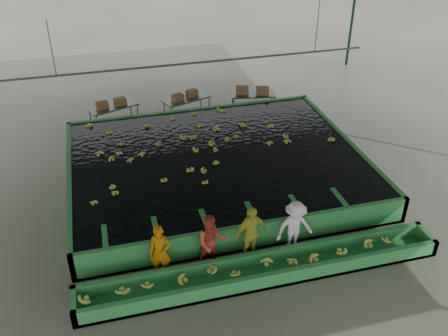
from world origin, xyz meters
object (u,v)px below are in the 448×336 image
object	(u,v)px
sorting_trough	(264,270)
worker_b	(211,242)
packing_table_mid	(187,108)
box_stack_mid	(185,98)
packing_table_right	(253,103)
box_stack_left	(111,106)
worker_c	(250,234)
flotation_tank	(217,167)
packing_table_left	(114,116)
box_stack_right	(252,94)
worker_d	(295,227)
worker_a	(160,252)

from	to	relation	value
sorting_trough	worker_b	distance (m)	1.59
worker_b	packing_table_mid	world-z (taller)	worker_b
box_stack_mid	packing_table_right	bearing A→B (deg)	-4.19
worker_b	box_stack_mid	xyz separation A→B (m)	(1.14, 9.30, 0.09)
packing_table_right	box_stack_left	size ratio (longest dim) A/B	1.55
worker_c	packing_table_mid	distance (m)	9.31
flotation_tank	box_stack_left	xyz separation A→B (m)	(-3.20, 4.98, 0.47)
worker_c	packing_table_mid	size ratio (longest dim) A/B	0.87
flotation_tank	packing_table_left	distance (m)	5.91
worker_c	box_stack_right	world-z (taller)	worker_c
packing_table_left	flotation_tank	bearing A→B (deg)	-58.09
worker_d	packing_table_right	bearing A→B (deg)	77.96
flotation_tank	packing_table_right	world-z (taller)	flotation_tank
flotation_tank	packing_table_mid	distance (m)	5.00
box_stack_right	worker_d	bearing A→B (deg)	-100.51
worker_b	box_stack_mid	world-z (taller)	worker_b
worker_d	box_stack_right	distance (m)	9.26
packing_table_left	worker_c	bearing A→B (deg)	-72.26
flotation_tank	worker_b	bearing A→B (deg)	-106.13
packing_table_mid	packing_table_left	bearing A→B (deg)	179.75
box_stack_mid	sorting_trough	bearing A→B (deg)	-89.44
packing_table_left	packing_table_right	xyz separation A→B (m)	(6.00, -0.23, -0.02)
worker_c	box_stack_right	bearing A→B (deg)	55.43
packing_table_mid	box_stack_right	size ratio (longest dim) A/B	1.42
worker_c	packing_table_left	size ratio (longest dim) A/B	0.87
packing_table_right	box_stack_right	xyz separation A→B (m)	(-0.03, 0.02, 0.44)
worker_c	worker_a	bearing A→B (deg)	163.63
packing_table_left	box_stack_right	bearing A→B (deg)	-2.06
packing_table_left	box_stack_mid	bearing A→B (deg)	-0.26
worker_a	packing_table_mid	distance (m)	9.67
worker_b	worker_d	distance (m)	2.40
worker_a	worker_b	distance (m)	1.39
box_stack_left	box_stack_right	world-z (taller)	box_stack_left
packing_table_mid	packing_table_right	distance (m)	2.92
packing_table_left	packing_table_mid	xyz separation A→B (m)	(3.09, -0.01, 0.00)
worker_c	packing_table_left	world-z (taller)	worker_c
worker_b	box_stack_right	world-z (taller)	worker_b
sorting_trough	packing_table_left	size ratio (longest dim) A/B	4.95
packing_table_mid	box_stack_right	xyz separation A→B (m)	(2.88, -0.20, 0.42)
packing_table_left	worker_a	bearing A→B (deg)	-86.99
worker_d	packing_table_mid	xyz separation A→B (m)	(-1.20, 9.30, -0.37)
worker_d	box_stack_left	bearing A→B (deg)	113.81
flotation_tank	worker_d	distance (m)	4.47
worker_b	worker_d	xyz separation A→B (m)	(2.40, 0.00, -0.01)
packing_table_left	box_stack_mid	world-z (taller)	box_stack_mid
flotation_tank	box_stack_right	world-z (taller)	box_stack_right
flotation_tank	worker_a	size ratio (longest dim) A/B	6.23
worker_c	box_stack_mid	bearing A→B (deg)	73.36
sorting_trough	worker_a	distance (m)	2.81
packing_table_left	packing_table_right	size ratio (longest dim) A/B	1.05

